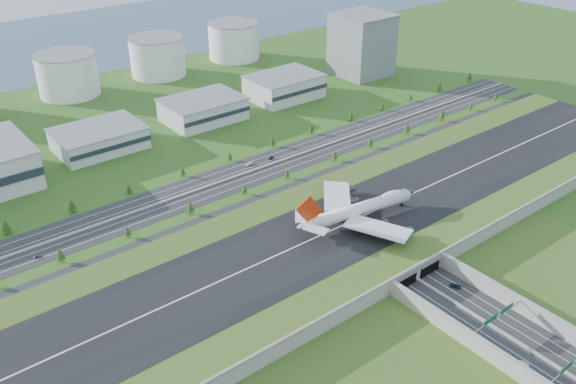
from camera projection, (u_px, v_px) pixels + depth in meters
ground at (347, 236)px, 333.02m from camera, size 1200.00×1200.00×0.00m
airfield_deck at (348, 229)px, 330.94m from camera, size 520.00×100.00×9.20m
underpass_road at (505, 328)px, 263.40m from camera, size 38.80×120.40×8.00m
sign_gantry_near at (498, 317)px, 264.67m from camera, size 38.70×0.70×9.80m
sign_gantry_far at (574, 363)px, 240.75m from camera, size 38.70×0.70×9.80m
north_expressway at (247, 173)px, 397.91m from camera, size 560.00×36.00×0.12m
tree_row at (261, 162)px, 400.92m from camera, size 504.30×48.63×8.31m
hangar_mid_a at (99, 139)px, 426.69m from camera, size 58.00×42.00×15.00m
hangar_mid_b at (203, 110)px, 472.23m from camera, size 58.00×42.00×17.00m
hangar_mid_c at (284, 87)px, 515.05m from camera, size 58.00×42.00×19.00m
office_tower at (362, 45)px, 561.09m from camera, size 46.00×46.00×55.00m
fuel_tank_b at (68, 75)px, 517.33m from camera, size 50.00×50.00×35.00m
fuel_tank_c at (158, 56)px, 563.36m from camera, size 50.00×50.00×35.00m
fuel_tank_d at (234, 41)px, 609.38m from camera, size 50.00×50.00×35.00m
bay_water at (44, 44)px, 661.01m from camera, size 1200.00×260.00×0.06m
boeing_747 at (359, 209)px, 328.84m from camera, size 78.28×73.47×24.31m
car_0 at (467, 330)px, 266.07m from camera, size 2.24×5.01×1.67m
car_1 at (524, 364)px, 248.89m from camera, size 2.72×4.25×1.32m
car_2 at (455, 286)px, 293.29m from camera, size 3.97×6.05×1.55m
car_4 at (37, 256)px, 314.79m from camera, size 4.47×2.80×1.42m
car_5 at (271, 158)px, 415.34m from camera, size 4.62×3.18×1.44m
car_6 at (441, 112)px, 489.04m from camera, size 5.43×3.60×1.38m
car_7 at (249, 164)px, 406.96m from camera, size 5.72×2.36×1.66m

